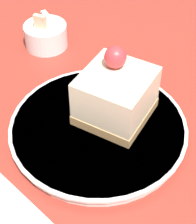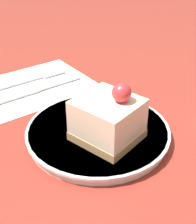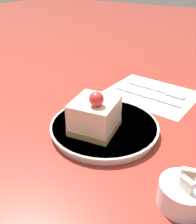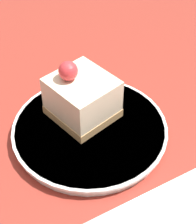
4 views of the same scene
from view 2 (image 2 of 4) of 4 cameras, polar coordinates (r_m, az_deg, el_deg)
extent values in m
plane|color=maroon|center=(0.49, -1.11, -5.12)|extent=(4.00, 4.00, 0.00)
cylinder|color=silver|center=(0.49, 0.00, -3.82)|extent=(0.22, 0.22, 0.02)
cylinder|color=silver|center=(0.49, 0.00, -3.21)|extent=(0.23, 0.23, 0.00)
cube|color=#AD8451|center=(0.47, 1.71, -4.08)|extent=(0.10, 0.10, 0.01)
cube|color=beige|center=(0.45, 1.77, -0.75)|extent=(0.10, 0.10, 0.05)
sphere|color=red|center=(0.43, 4.33, 3.56)|extent=(0.03, 0.03, 0.03)
cube|color=white|center=(0.66, -11.57, 4.67)|extent=(0.20, 0.24, 0.00)
cube|color=silver|center=(0.67, -14.51, 5.12)|extent=(0.02, 0.12, 0.00)
cube|color=silver|center=(0.70, -8.23, 7.05)|extent=(0.03, 0.05, 0.00)
cube|color=silver|center=(0.62, -14.43, 2.85)|extent=(0.02, 0.10, 0.00)
cube|color=silver|center=(0.66, -6.89, 5.28)|extent=(0.02, 0.10, 0.00)
camera|label=1|loc=(0.56, -42.16, 31.74)|focal=60.00mm
camera|label=3|loc=(0.49, 61.54, 16.75)|focal=40.00mm
camera|label=4|loc=(0.79, -5.74, 39.76)|focal=60.00mm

